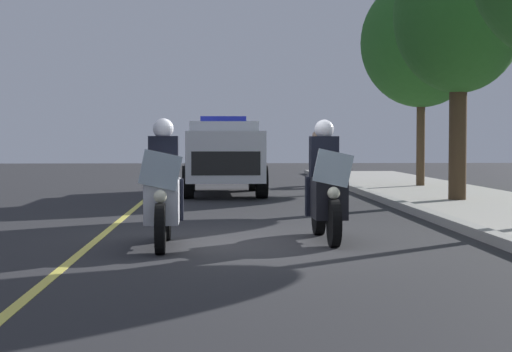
# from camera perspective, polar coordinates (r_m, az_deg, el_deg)

# --- Properties ---
(ground_plane) EXTENTS (80.00, 80.00, 0.00)m
(ground_plane) POSITION_cam_1_polar(r_m,az_deg,el_deg) (11.88, 0.11, -4.45)
(ground_plane) COLOR #28282B
(curb_strip) EXTENTS (48.00, 0.24, 0.15)m
(curb_strip) POSITION_cam_1_polar(r_m,az_deg,el_deg) (12.46, 15.28, -3.87)
(curb_strip) COLOR #9E9B93
(curb_strip) RESTS_ON ground
(lane_stripe_center) EXTENTS (48.00, 0.12, 0.01)m
(lane_stripe_center) POSITION_cam_1_polar(r_m,az_deg,el_deg) (11.99, -10.90, -4.41)
(lane_stripe_center) COLOR #E0D14C
(lane_stripe_center) RESTS_ON ground
(police_motorcycle_lead_left) EXTENTS (2.14, 0.57, 1.72)m
(police_motorcycle_lead_left) POSITION_cam_1_polar(r_m,az_deg,el_deg) (11.33, -6.30, -1.25)
(police_motorcycle_lead_left) COLOR black
(police_motorcycle_lead_left) RESTS_ON ground
(police_motorcycle_lead_right) EXTENTS (2.14, 0.57, 1.72)m
(police_motorcycle_lead_right) POSITION_cam_1_polar(r_m,az_deg,el_deg) (11.99, 4.74, -1.04)
(police_motorcycle_lead_right) COLOR black
(police_motorcycle_lead_right) RESTS_ON ground
(police_suv) EXTENTS (4.94, 2.15, 2.05)m
(police_suv) POSITION_cam_1_polar(r_m,az_deg,el_deg) (22.15, -2.22, 1.51)
(police_suv) COLOR silver
(police_suv) RESTS_ON ground
(cyclist_background) EXTENTS (1.76, 0.32, 1.69)m
(cyclist_background) POSITION_cam_1_polar(r_m,az_deg,el_deg) (25.64, 4.07, 1.14)
(cyclist_background) COLOR black
(cyclist_background) RESTS_ON ground
(tree_far_back) EXTENTS (2.89, 2.89, 5.82)m
(tree_far_back) POSITION_cam_1_polar(r_m,az_deg,el_deg) (19.48, 13.55, 10.42)
(tree_far_back) COLOR #42301E
(tree_far_back) RESTS_ON sidewalk_strip
(tree_behind_suv) EXTENTS (3.52, 3.52, 6.04)m
(tree_behind_suv) POSITION_cam_1_polar(r_m,az_deg,el_deg) (25.21, 11.12, 8.83)
(tree_behind_suv) COLOR #4C3823
(tree_behind_suv) RESTS_ON sidewalk_strip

